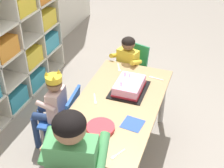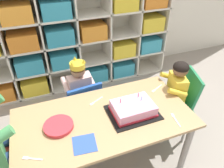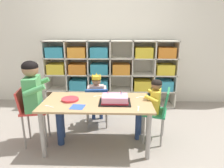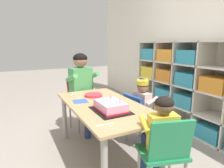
% 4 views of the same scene
% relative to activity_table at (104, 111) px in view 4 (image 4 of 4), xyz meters
% --- Properties ---
extents(ground, '(16.00, 16.00, 0.00)m').
position_rel_activity_table_xyz_m(ground, '(0.00, 0.00, -0.51)').
color(ground, gray).
extents(classroom_back_wall, '(6.32, 0.10, 2.68)m').
position_rel_activity_table_xyz_m(classroom_back_wall, '(0.00, 1.64, 0.83)').
color(classroom_back_wall, silver).
rests_on(classroom_back_wall, ground).
extents(storage_cubby_shelf, '(2.44, 0.38, 1.25)m').
position_rel_activity_table_xyz_m(storage_cubby_shelf, '(0.09, 1.39, 0.10)').
color(storage_cubby_shelf, silver).
rests_on(storage_cubby_shelf, ground).
extents(activity_table, '(1.32, 0.68, 0.59)m').
position_rel_activity_table_xyz_m(activity_table, '(0.00, 0.00, 0.00)').
color(activity_table, tan).
rests_on(activity_table, ground).
extents(classroom_chair_blue, '(0.37, 0.34, 0.63)m').
position_rel_activity_table_xyz_m(classroom_chair_blue, '(-0.06, 0.47, -0.14)').
color(classroom_chair_blue, '#1E4CA8').
rests_on(classroom_chair_blue, ground).
extents(child_with_crown, '(0.31, 0.31, 0.82)m').
position_rel_activity_table_xyz_m(child_with_crown, '(-0.07, 0.57, -0.00)').
color(child_with_crown, beige).
rests_on(child_with_crown, ground).
extents(classroom_chair_adult_side, '(0.38, 0.36, 0.73)m').
position_rel_activity_table_xyz_m(classroom_chair_adult_side, '(-0.84, 0.01, -0.05)').
color(classroom_chair_adult_side, red).
rests_on(classroom_chair_adult_side, ground).
extents(adult_helper_seated, '(0.46, 0.44, 1.08)m').
position_rel_activity_table_xyz_m(adult_helper_seated, '(-0.73, 0.03, 0.17)').
color(adult_helper_seated, '#4C9E5B').
rests_on(adult_helper_seated, ground).
extents(classroom_chair_guest_side, '(0.39, 0.40, 0.71)m').
position_rel_activity_table_xyz_m(classroom_chair_guest_side, '(0.79, 0.12, -0.08)').
color(classroom_chair_guest_side, '#238451').
rests_on(classroom_chair_guest_side, ground).
extents(guest_at_table_side, '(0.33, 0.33, 0.84)m').
position_rel_activity_table_xyz_m(guest_at_table_side, '(0.69, 0.15, 0.03)').
color(guest_at_table_side, yellow).
rests_on(guest_at_table_side, ground).
extents(birthday_cake_on_tray, '(0.37, 0.30, 0.13)m').
position_rel_activity_table_xyz_m(birthday_cake_on_tray, '(0.22, -0.04, 0.12)').
color(birthday_cake_on_tray, black).
rests_on(birthday_cake_on_tray, activity_table).
extents(paper_plate_stack, '(0.21, 0.21, 0.03)m').
position_rel_activity_table_xyz_m(paper_plate_stack, '(-0.33, 0.02, 0.09)').
color(paper_plate_stack, '#DB333D').
rests_on(paper_plate_stack, activity_table).
extents(paper_napkin_square, '(0.17, 0.17, 0.00)m').
position_rel_activity_table_xyz_m(paper_napkin_square, '(-0.20, -0.19, 0.08)').
color(paper_napkin_square, '#3356B7').
rests_on(paper_napkin_square, activity_table).
extents(fork_near_cake_tray, '(0.12, 0.07, 0.00)m').
position_rel_activity_table_xyz_m(fork_near_cake_tray, '(-0.53, -0.18, 0.08)').
color(fork_near_cake_tray, white).
rests_on(fork_near_cake_tray, activity_table).
extents(fork_beside_plate_stack, '(0.03, 0.14, 0.00)m').
position_rel_activity_table_xyz_m(fork_beside_plate_stack, '(0.48, -0.21, 0.08)').
color(fork_beside_plate_stack, white).
rests_on(fork_beside_plate_stack, activity_table).
extents(fork_near_child_seat, '(0.13, 0.08, 0.00)m').
position_rel_activity_table_xyz_m(fork_near_child_seat, '(-0.01, 0.19, 0.08)').
color(fork_near_child_seat, white).
rests_on(fork_near_child_seat, activity_table).
extents(fork_scattered_mid_table, '(0.14, 0.08, 0.00)m').
position_rel_activity_table_xyz_m(fork_scattered_mid_table, '(0.54, 0.16, 0.08)').
color(fork_scattered_mid_table, white).
rests_on(fork_scattered_mid_table, activity_table).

